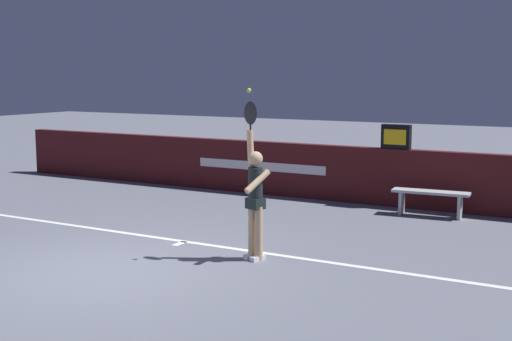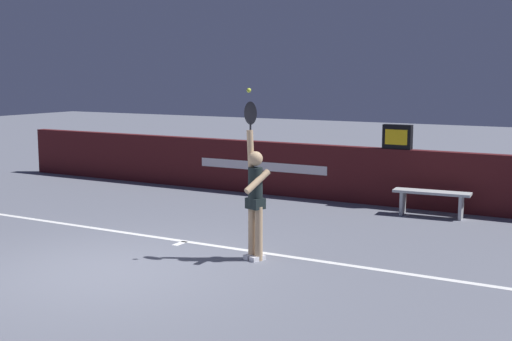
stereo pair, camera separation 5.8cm
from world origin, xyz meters
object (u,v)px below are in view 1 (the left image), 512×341
at_px(speed_display, 396,137).
at_px(tennis_player, 255,195).
at_px(courtside_bench_near, 430,197).
at_px(tennis_ball, 249,90).

relative_size(speed_display, tennis_player, 0.25).
bearing_deg(tennis_player, courtside_bench_near, 71.18).
bearing_deg(courtside_bench_near, speed_display, 144.49).
distance_m(speed_display, tennis_ball, 5.19).
relative_size(tennis_ball, courtside_bench_near, 0.04).
bearing_deg(tennis_ball, tennis_player, 20.63).
relative_size(speed_display, courtside_bench_near, 0.40).
bearing_deg(tennis_ball, courtside_bench_near, 70.32).
height_order(tennis_player, tennis_ball, tennis_ball).
xyz_separation_m(tennis_player, courtside_bench_near, (1.48, 4.35, -0.59)).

